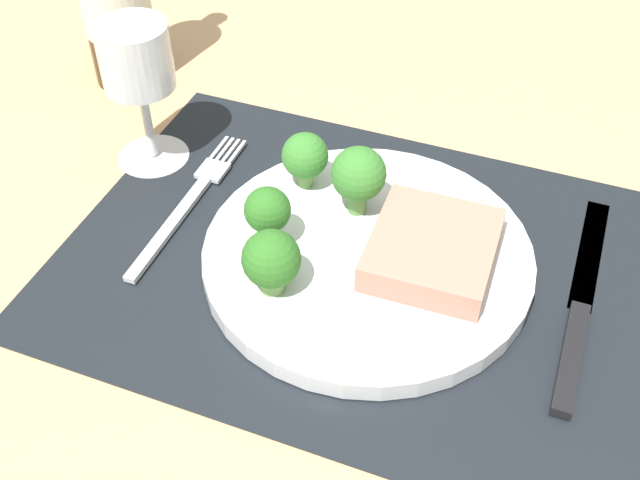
# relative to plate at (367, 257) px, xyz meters

# --- Properties ---
(ground_plane) EXTENTS (1.40, 1.10, 0.03)m
(ground_plane) POSITION_rel_plate_xyz_m (0.00, 0.00, -0.03)
(ground_plane) COLOR tan
(placemat) EXTENTS (0.48, 0.34, 0.00)m
(placemat) POSITION_rel_plate_xyz_m (0.00, 0.00, -0.01)
(placemat) COLOR black
(placemat) RESTS_ON ground_plane
(plate) EXTENTS (0.26, 0.26, 0.02)m
(plate) POSITION_rel_plate_xyz_m (0.00, 0.00, 0.00)
(plate) COLOR silver
(plate) RESTS_ON placemat
(steak) EXTENTS (0.09, 0.10, 0.02)m
(steak) POSITION_rel_plate_xyz_m (0.05, 0.01, 0.02)
(steak) COLOR tan
(steak) RESTS_ON plate
(broccoli_front_edge) EXTENTS (0.04, 0.04, 0.06)m
(broccoli_front_edge) POSITION_rel_plate_xyz_m (-0.02, 0.04, 0.04)
(broccoli_front_edge) COLOR #5B8942
(broccoli_front_edge) RESTS_ON plate
(broccoli_back_left) EXTENTS (0.04, 0.04, 0.05)m
(broccoli_back_left) POSITION_rel_plate_xyz_m (-0.07, 0.05, 0.04)
(broccoli_back_left) COLOR #6B994C
(broccoli_back_left) RESTS_ON plate
(broccoli_near_fork) EXTENTS (0.04, 0.04, 0.05)m
(broccoli_near_fork) POSITION_rel_plate_xyz_m (-0.05, -0.06, 0.04)
(broccoli_near_fork) COLOR #6B994C
(broccoli_near_fork) RESTS_ON plate
(broccoli_near_steak) EXTENTS (0.04, 0.04, 0.05)m
(broccoli_near_steak) POSITION_rel_plate_xyz_m (-0.07, -0.02, 0.04)
(broccoli_near_steak) COLOR #6B994C
(broccoli_near_steak) RESTS_ON plate
(fork) EXTENTS (0.02, 0.19, 0.01)m
(fork) POSITION_rel_plate_xyz_m (-0.16, 0.01, -0.01)
(fork) COLOR silver
(fork) RESTS_ON placemat
(knife) EXTENTS (0.02, 0.23, 0.01)m
(knife) POSITION_rel_plate_xyz_m (0.16, 0.01, -0.00)
(knife) COLOR black
(knife) RESTS_ON placemat
(wine_glass) EXTENTS (0.06, 0.06, 0.13)m
(wine_glass) POSITION_rel_plate_xyz_m (-0.23, 0.06, 0.08)
(wine_glass) COLOR silver
(wine_glass) RESTS_ON ground_plane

